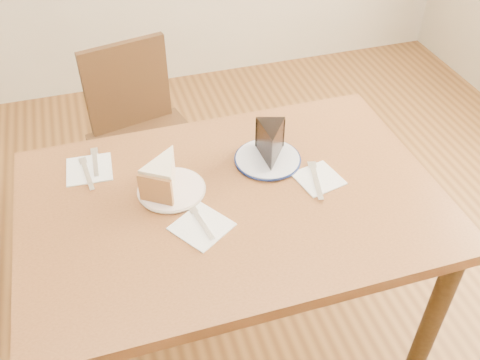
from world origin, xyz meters
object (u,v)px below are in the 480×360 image
(plate_navy, at_px, (268,159))
(plate_cream, at_px, (172,190))
(chair_far, at_px, (145,138))
(carrot_cake, at_px, (166,174))
(chocolate_cake, at_px, (271,145))
(table, at_px, (232,221))

(plate_navy, bearing_deg, plate_cream, -170.64)
(chair_far, distance_m, plate_navy, 0.75)
(plate_cream, distance_m, carrot_cake, 0.05)
(plate_navy, bearing_deg, chocolate_cake, -34.26)
(plate_cream, relative_size, plate_navy, 0.96)
(table, bearing_deg, chair_far, 102.27)
(table, xyz_separation_m, chocolate_cake, (0.16, 0.12, 0.16))
(carrot_cake, xyz_separation_m, chocolate_cake, (0.33, 0.03, 0.01))
(plate_cream, bearing_deg, chocolate_cake, 8.36)
(table, xyz_separation_m, carrot_cake, (-0.17, 0.09, 0.15))
(carrot_cake, height_order, chocolate_cake, chocolate_cake)
(table, height_order, plate_navy, plate_navy)
(chair_far, bearing_deg, table, 89.23)
(plate_cream, bearing_deg, carrot_cake, 122.82)
(chocolate_cake, bearing_deg, plate_cream, 25.45)
(chair_far, distance_m, plate_cream, 0.73)
(chair_far, bearing_deg, plate_cream, 77.11)
(chair_far, xyz_separation_m, carrot_cake, (-0.01, -0.65, 0.34))
(table, height_order, plate_cream, plate_cream)
(plate_cream, distance_m, chocolate_cake, 0.33)
(table, relative_size, chair_far, 1.43)
(plate_cream, height_order, carrot_cake, carrot_cake)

